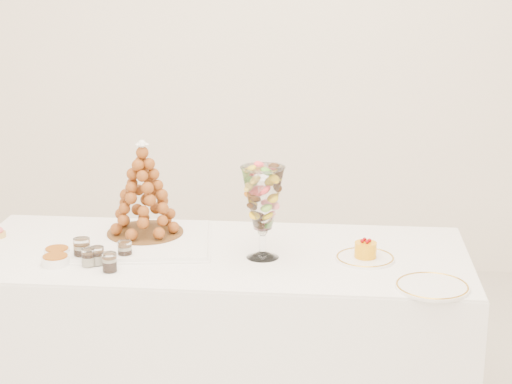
# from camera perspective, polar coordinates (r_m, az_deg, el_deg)

# --- Properties ---
(buffet_table) EXTENTS (1.80, 0.73, 0.68)m
(buffet_table) POSITION_cam_1_polar(r_m,az_deg,el_deg) (3.19, -2.56, -9.76)
(buffet_table) COLOR white
(buffet_table) RESTS_ON ground
(lace_tray) EXTENTS (0.61, 0.49, 0.02)m
(lace_tray) POSITION_cam_1_polar(r_m,az_deg,el_deg) (3.17, -8.29, -3.26)
(lace_tray) COLOR white
(lace_tray) RESTS_ON buffet_table
(macaron_vase) EXTENTS (0.15, 0.15, 0.33)m
(macaron_vase) POSITION_cam_1_polar(r_m,az_deg,el_deg) (2.94, 0.45, -0.48)
(macaron_vase) COLOR white
(macaron_vase) RESTS_ON buffet_table
(cake_plate) EXTENTS (0.21, 0.21, 0.01)m
(cake_plate) POSITION_cam_1_polar(r_m,az_deg,el_deg) (3.00, 7.28, -4.41)
(cake_plate) COLOR white
(cake_plate) RESTS_ON buffet_table
(spare_plate) EXTENTS (0.24, 0.24, 0.01)m
(spare_plate) POSITION_cam_1_polar(r_m,az_deg,el_deg) (2.79, 11.66, -6.21)
(spare_plate) COLOR white
(spare_plate) RESTS_ON buffet_table
(verrine_a) EXTENTS (0.07, 0.07, 0.08)m
(verrine_a) POSITION_cam_1_polar(r_m,az_deg,el_deg) (3.02, -11.53, -3.77)
(verrine_a) COLOR white
(verrine_a) RESTS_ON buffet_table
(verrine_b) EXTENTS (0.05, 0.05, 0.06)m
(verrine_b) POSITION_cam_1_polar(r_m,az_deg,el_deg) (2.97, -10.53, -4.20)
(verrine_b) COLOR white
(verrine_b) RESTS_ON buffet_table
(verrine_c) EXTENTS (0.05, 0.05, 0.07)m
(verrine_c) POSITION_cam_1_polar(r_m,az_deg,el_deg) (3.01, -8.73, -3.86)
(verrine_c) COLOR white
(verrine_c) RESTS_ON buffet_table
(verrine_d) EXTENTS (0.06, 0.06, 0.06)m
(verrine_d) POSITION_cam_1_polar(r_m,az_deg,el_deg) (2.97, -11.11, -4.31)
(verrine_d) COLOR white
(verrine_d) RESTS_ON buffet_table
(verrine_e) EXTENTS (0.06, 0.06, 0.07)m
(verrine_e) POSITION_cam_1_polar(r_m,az_deg,el_deg) (2.91, -9.74, -4.64)
(verrine_e) COLOR white
(verrine_e) RESTS_ON buffet_table
(ramekin_back) EXTENTS (0.09, 0.09, 0.03)m
(ramekin_back) POSITION_cam_1_polar(r_m,az_deg,el_deg) (3.08, -13.12, -3.96)
(ramekin_back) COLOR white
(ramekin_back) RESTS_ON buffet_table
(ramekin_front) EXTENTS (0.10, 0.10, 0.03)m
(ramekin_front) POSITION_cam_1_polar(r_m,az_deg,el_deg) (3.01, -13.22, -4.48)
(ramekin_front) COLOR white
(ramekin_front) RESTS_ON buffet_table
(croquembouche) EXTENTS (0.29, 0.29, 0.35)m
(croquembouche) POSITION_cam_1_polar(r_m,az_deg,el_deg) (3.17, -7.50, 0.23)
(croquembouche) COLOR brown
(croquembouche) RESTS_ON lace_tray
(mousse_cake) EXTENTS (0.08, 0.08, 0.07)m
(mousse_cake) POSITION_cam_1_polar(r_m,az_deg,el_deg) (2.99, 7.31, -3.82)
(mousse_cake) COLOR #F3A10B
(mousse_cake) RESTS_ON cake_plate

